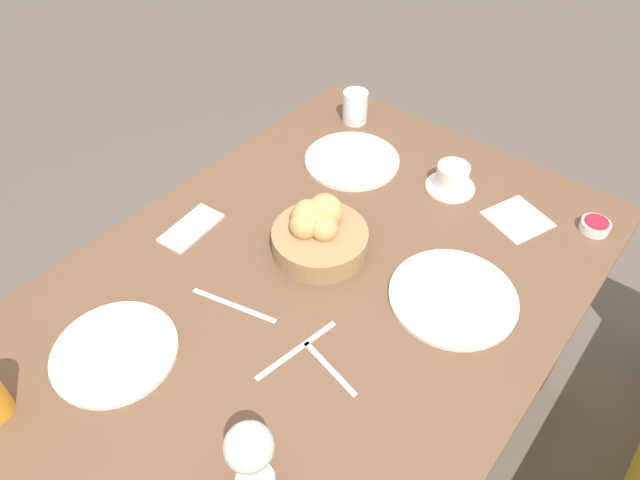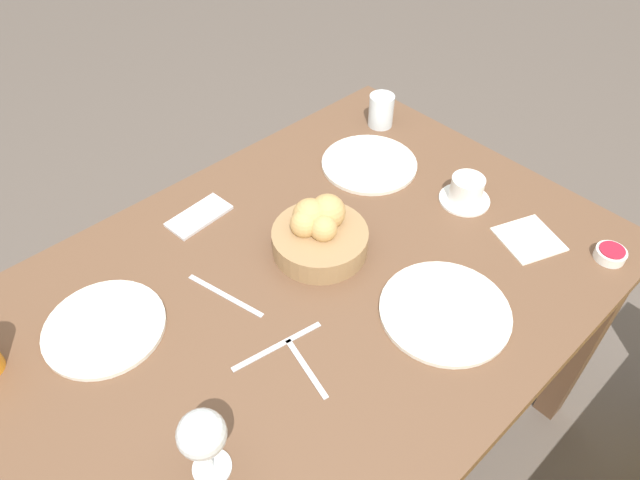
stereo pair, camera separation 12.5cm
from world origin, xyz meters
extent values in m
plane|color=#564C44|center=(0.00, 0.00, 0.00)|extent=(10.00, 10.00, 0.00)
cube|color=brown|center=(0.00, 0.00, 0.73)|extent=(1.34, 0.94, 0.03)
cube|color=brown|center=(-0.62, -0.42, 0.35)|extent=(0.06, 0.06, 0.71)
cube|color=brown|center=(0.62, -0.42, 0.35)|extent=(0.06, 0.06, 0.71)
cube|color=brown|center=(-0.62, 0.42, 0.35)|extent=(0.06, 0.06, 0.71)
cylinder|color=#99754C|center=(-0.08, -0.05, 0.77)|extent=(0.21, 0.21, 0.05)
sphere|color=tan|center=(-0.11, -0.07, 0.82)|extent=(0.08, 0.08, 0.08)
sphere|color=tan|center=(-0.06, -0.08, 0.82)|extent=(0.06, 0.06, 0.06)
sphere|color=tan|center=(-0.08, -0.04, 0.82)|extent=(0.06, 0.06, 0.06)
sphere|color=tan|center=(-0.08, -0.09, 0.82)|extent=(0.08, 0.08, 0.08)
cylinder|color=silver|center=(-0.38, -0.19, 0.75)|extent=(0.25, 0.25, 0.01)
cylinder|color=silver|center=(0.38, -0.18, 0.75)|extent=(0.24, 0.24, 0.01)
cylinder|color=silver|center=(-0.14, 0.25, 0.75)|extent=(0.26, 0.26, 0.01)
cylinder|color=silver|center=(-0.54, -0.30, 0.79)|extent=(0.07, 0.07, 0.09)
cylinder|color=silver|center=(0.39, 0.19, 0.75)|extent=(0.06, 0.06, 0.00)
cylinder|color=silver|center=(0.39, 0.19, 0.79)|extent=(0.01, 0.01, 0.07)
sphere|color=silver|center=(0.39, 0.19, 0.86)|extent=(0.08, 0.08, 0.08)
cylinder|color=white|center=(-0.45, 0.06, 0.75)|extent=(0.12, 0.12, 0.01)
cylinder|color=white|center=(-0.45, 0.06, 0.78)|extent=(0.08, 0.08, 0.06)
cylinder|color=white|center=(-0.52, 0.40, 0.76)|extent=(0.07, 0.07, 0.02)
cylinder|color=#A3192D|center=(-0.52, 0.40, 0.77)|extent=(0.05, 0.05, 0.00)
cube|color=#B7B7BC|center=(0.16, -0.09, 0.75)|extent=(0.06, 0.19, 0.00)
cube|color=#B7B7BC|center=(0.16, 0.08, 0.75)|extent=(0.19, 0.04, 0.00)
cube|color=#B7B7BC|center=(0.15, 0.15, 0.75)|extent=(0.04, 0.14, 0.00)
cube|color=silver|center=(-0.44, 0.25, 0.75)|extent=(0.16, 0.16, 0.00)
cube|color=silver|center=(0.06, -0.33, 0.75)|extent=(0.16, 0.09, 0.01)
camera|label=1|loc=(0.61, 0.50, 1.66)|focal=32.00mm
camera|label=2|loc=(0.52, 0.59, 1.66)|focal=32.00mm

